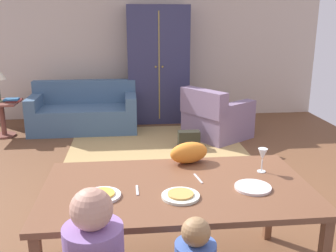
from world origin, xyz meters
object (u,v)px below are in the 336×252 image
cat (189,153)px  armoire (158,65)px  side_table (2,114)px  dining_table (177,194)px  plate_near_child (181,196)px  plate_near_woman (253,187)px  wine_glass (263,155)px  plate_near_man (102,196)px  book_upper (11,99)px  armchair (216,118)px  couch (84,113)px  handbag (189,140)px  book_lower (14,101)px

cat → armoire: bearing=72.0°
side_table → cat: bearing=-53.5°
dining_table → side_table: bearing=121.7°
plate_near_child → plate_near_woman: (0.51, 0.08, 0.00)m
wine_glass → side_table: bearing=129.7°
plate_near_woman → cat: cat is taller
wine_glass → cat: size_ratio=0.58×
plate_near_man → book_upper: 4.27m
armchair → side_table: (-3.44, 0.43, 0.06)m
cat → side_table: (-2.52, 3.42, -0.47)m
plate_near_child → couch: size_ratio=0.14×
cat → side_table: 4.27m
side_table → dining_table: bearing=-58.3°
plate_near_man → dining_table: bearing=13.2°
armoire → handbag: (0.33, -1.64, -0.92)m
cat → couch: size_ratio=0.18×
book_lower → dining_table: bearing=-60.6°
plate_near_woman → cat: bearing=124.4°
wine_glass → book_lower: (-2.83, 3.65, -0.30)m
dining_table → side_table: size_ratio=3.20×
armchair → handbag: armchair is taller
plate_near_man → armoire: bearing=81.1°
wine_glass → book_upper: (-2.86, 3.62, -0.27)m
cat → plate_near_child: bearing=-120.8°
cat → handbag: cat is taller
plate_near_child → book_lower: plate_near_child is taller
book_lower → handbag: book_lower is taller
dining_table → handbag: size_ratio=5.80×
couch → handbag: 2.02m
plate_near_child → side_table: plate_near_child is taller
plate_near_woman → side_table: bearing=126.2°
armchair → side_table: size_ratio=2.05×
plate_near_woman → book_lower: 4.75m
plate_near_man → handbag: bearing=70.8°
plate_near_man → side_table: plate_near_man is taller
wine_glass → armoire: 4.43m
cat → couch: bearing=91.7°
side_table → book_upper: size_ratio=2.64×
armoire → plate_near_woman: bearing=-86.6°
cat → armoire: 4.16m
plate_near_woman → handbag: 3.11m
cat → couch: 3.91m
side_table → book_lower: bearing=-3.3°
plate_near_child → cat: (0.15, 0.61, 0.08)m
plate_near_man → plate_near_child: (0.51, -0.06, 0.00)m
dining_table → armoire: 4.60m
dining_table → armoire: bearing=87.1°
wine_glass → book_upper: size_ratio=0.85×
plate_near_man → handbag: 3.30m
plate_near_woman → wine_glass: wine_glass is taller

